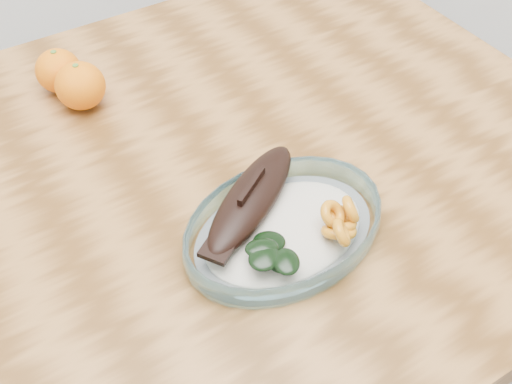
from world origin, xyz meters
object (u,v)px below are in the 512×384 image
Objects in this scene: plated_meal at (283,225)px; orange_right at (58,71)px; dining_table at (152,247)px; orange_left at (80,86)px.

orange_right is at bearing 102.48° from plated_meal.
dining_table is 0.21m from plated_meal.
dining_table is at bearing -88.36° from orange_right.
dining_table is 18.81× the size of orange_right.
plated_meal reaches higher than orange_left.
orange_left reaches higher than orange_right.
orange_left reaches higher than dining_table.
orange_right is (-0.01, 0.05, -0.00)m from orange_left.
plated_meal is 0.36m from orange_left.
dining_table is 0.24m from orange_left.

